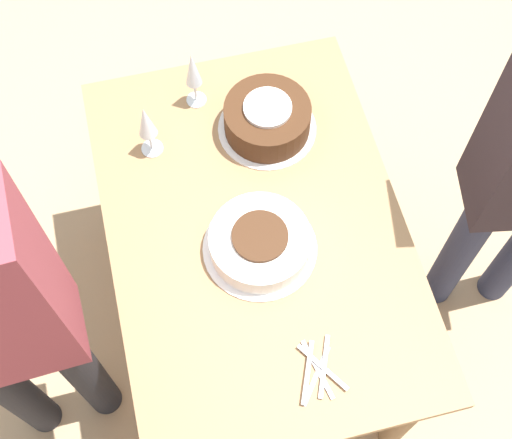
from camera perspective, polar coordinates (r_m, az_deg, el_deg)
The scene contains 7 objects.
ground_plane at distance 2.75m, azimuth 0.00°, elevation -7.70°, with size 12.00×12.00×0.00m, color tan.
dining_table at distance 2.17m, azimuth 0.00°, elevation -2.22°, with size 1.25×0.85×0.77m.
cake_center_white at distance 1.98m, azimuth 0.31°, elevation -1.87°, with size 0.32×0.32×0.09m.
cake_front_chocolate at distance 2.17m, azimuth 0.91°, elevation 8.06°, with size 0.30×0.30×0.12m.
wine_glass_near at distance 2.17m, azimuth -5.07°, elevation 11.75°, with size 0.06×0.06×0.22m.
wine_glass_far at distance 2.08m, azimuth -8.78°, elevation 7.63°, with size 0.07×0.07×0.21m.
fork_pile at distance 1.90m, azimuth 4.96°, elevation -11.91°, with size 0.17×0.13×0.01m.
Camera 1 is at (-0.87, 0.21, 2.60)m, focal length 50.00 mm.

